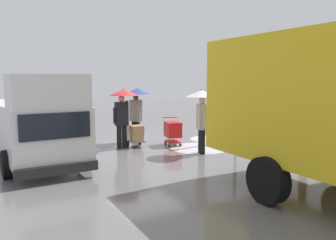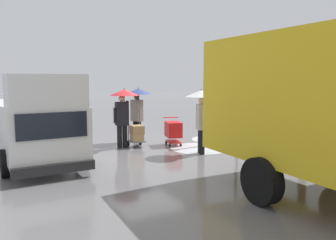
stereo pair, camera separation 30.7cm
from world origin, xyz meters
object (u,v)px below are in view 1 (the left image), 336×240
Objects in this scene: pedestrian_pink_side at (137,102)px; street_lamp at (237,82)px; hand_dolly_boxes at (136,134)px; pedestrian_white_side at (123,104)px; shopping_cart_vendor at (173,130)px; bare_tree_near at (307,98)px; pedestrian_black_side at (202,106)px; cargo_van_parked_right at (36,123)px.

pedestrian_pink_side is 0.56× the size of street_lamp.
street_lamp reaches higher than hand_dolly_boxes.
pedestrian_white_side is (0.91, 0.81, 0.00)m from pedestrian_pink_side.
pedestrian_white_side is at bearing -13.17° from street_lamp.
bare_tree_near is (-1.81, 4.41, 1.36)m from shopping_cart_vendor.
pedestrian_black_side is at bearing 108.80° from pedestrian_pink_side.
pedestrian_white_side is at bearing -14.31° from shopping_cart_vendor.
shopping_cart_vendor is 0.47× the size of pedestrian_pink_side.
pedestrian_pink_side is 1.22m from pedestrian_white_side.
cargo_van_parked_right is 1.40× the size of street_lamp.
shopping_cart_vendor is 1.96m from pedestrian_black_side.
shopping_cart_vendor is 3.20m from street_lamp.
bare_tree_near is at bearing 147.90° from cargo_van_parked_right.
hand_dolly_boxes is 0.34× the size of street_lamp.
pedestrian_white_side is at bearing -10.40° from hand_dolly_boxes.
street_lamp reaches higher than cargo_van_parked_right.
cargo_van_parked_right is 3.64m from hand_dolly_boxes.
shopping_cart_vendor is 4.96m from bare_tree_near.
street_lamp is at bearing -101.32° from bare_tree_near.
pedestrian_black_side is at bearing 24.01° from street_lamp.
shopping_cart_vendor is at bearing -177.20° from cargo_van_parked_right.
shopping_cart_vendor is (-4.84, -0.24, -0.61)m from cargo_van_parked_right.
street_lamp is (-2.47, -1.10, 0.79)m from pedestrian_black_side.
street_lamp reaches higher than pedestrian_black_side.
pedestrian_white_side is (1.80, -0.46, 1.02)m from shopping_cart_vendor.
hand_dolly_boxes is 1.48m from pedestrian_pink_side.
street_lamp is (-2.58, 0.57, 1.80)m from shopping_cart_vendor.
hand_dolly_boxes is (-3.52, -0.61, -0.69)m from cargo_van_parked_right.
hand_dolly_boxes is 0.61× the size of pedestrian_white_side.
street_lamp is at bearing 167.62° from shopping_cart_vendor.
hand_dolly_boxes is at bearing -54.82° from pedestrian_black_side.
hand_dolly_boxes is at bearing 63.84° from pedestrian_pink_side.
pedestrian_white_side reaches higher than hand_dolly_boxes.
cargo_van_parked_right is at bearing -2.55° from street_lamp.
street_lamp is (-3.91, 0.94, 1.88)m from hand_dolly_boxes.
cargo_van_parked_right is at bearing -32.10° from bare_tree_near.
street_lamp is (-3.47, 1.83, 0.79)m from pedestrian_pink_side.
street_lamp is at bearing 166.83° from pedestrian_white_side.
shopping_cart_vendor is at bearing 124.94° from pedestrian_pink_side.
pedestrian_pink_side is 4.00m from street_lamp.
pedestrian_pink_side is at bearing -116.16° from hand_dolly_boxes.
shopping_cart_vendor is at bearing -86.07° from pedestrian_black_side.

